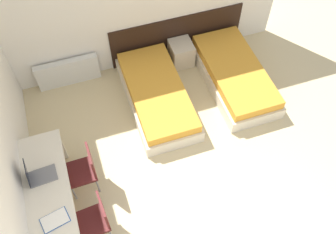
{
  "coord_description": "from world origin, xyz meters",
  "views": [
    {
      "loc": [
        -1.03,
        -0.93,
        5.19
      ],
      "look_at": [
        0.0,
        2.15,
        0.55
      ],
      "focal_mm": 40.0,
      "sensor_mm": 36.0,
      "label": 1
    }
  ],
  "objects_px": {
    "chair_near_laptop": "(84,169)",
    "chair_near_notebook": "(96,218)",
    "bed_near_window": "(157,96)",
    "laptop": "(37,175)",
    "nightstand": "(181,53)",
    "bed_near_door": "(234,75)"
  },
  "relations": [
    {
      "from": "chair_near_laptop",
      "to": "chair_near_notebook",
      "type": "relative_size",
      "value": 1.0
    },
    {
      "from": "bed_near_window",
      "to": "chair_near_laptop",
      "type": "bearing_deg",
      "value": -141.41
    },
    {
      "from": "bed_near_window",
      "to": "chair_near_notebook",
      "type": "height_order",
      "value": "chair_near_notebook"
    },
    {
      "from": "chair_near_laptop",
      "to": "laptop",
      "type": "distance_m",
      "value": 0.67
    },
    {
      "from": "bed_near_window",
      "to": "nightstand",
      "type": "xyz_separation_m",
      "value": [
        0.72,
        0.79,
        0.02
      ]
    },
    {
      "from": "bed_near_door",
      "to": "nightstand",
      "type": "height_order",
      "value": "nightstand"
    },
    {
      "from": "nightstand",
      "to": "chair_near_notebook",
      "type": "xyz_separation_m",
      "value": [
        -2.14,
        -2.67,
        0.25
      ]
    },
    {
      "from": "bed_near_door",
      "to": "chair_near_notebook",
      "type": "relative_size",
      "value": 2.31
    },
    {
      "from": "bed_near_door",
      "to": "chair_near_notebook",
      "type": "height_order",
      "value": "chair_near_notebook"
    },
    {
      "from": "chair_near_laptop",
      "to": "laptop",
      "type": "xyz_separation_m",
      "value": [
        -0.56,
        -0.1,
        0.35
      ]
    },
    {
      "from": "bed_near_window",
      "to": "nightstand",
      "type": "height_order",
      "value": "nightstand"
    },
    {
      "from": "chair_near_laptop",
      "to": "chair_near_notebook",
      "type": "distance_m",
      "value": 0.75
    },
    {
      "from": "chair_near_laptop",
      "to": "nightstand",
      "type": "bearing_deg",
      "value": 41.17
    },
    {
      "from": "nightstand",
      "to": "chair_near_laptop",
      "type": "bearing_deg",
      "value": -138.09
    },
    {
      "from": "bed_near_door",
      "to": "laptop",
      "type": "bearing_deg",
      "value": -160.18
    },
    {
      "from": "chair_near_notebook",
      "to": "laptop",
      "type": "distance_m",
      "value": 0.93
    },
    {
      "from": "bed_near_window",
      "to": "bed_near_door",
      "type": "height_order",
      "value": "same"
    },
    {
      "from": "nightstand",
      "to": "laptop",
      "type": "distance_m",
      "value": 3.43
    },
    {
      "from": "chair_near_notebook",
      "to": "nightstand",
      "type": "bearing_deg",
      "value": 46.7
    },
    {
      "from": "bed_near_door",
      "to": "bed_near_window",
      "type": "bearing_deg",
      "value": 180.0
    },
    {
      "from": "laptop",
      "to": "chair_near_laptop",
      "type": "bearing_deg",
      "value": 6.41
    },
    {
      "from": "bed_near_window",
      "to": "bed_near_door",
      "type": "bearing_deg",
      "value": 0.0
    }
  ]
}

